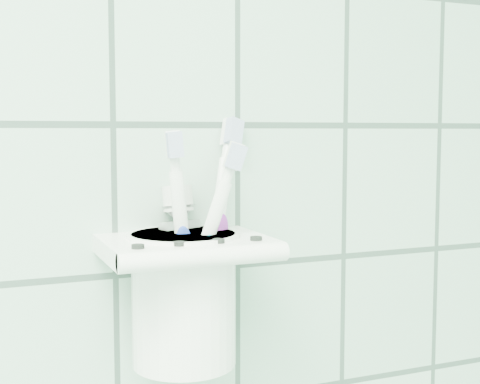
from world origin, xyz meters
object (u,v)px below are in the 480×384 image
at_px(holder_bracket, 185,248).
at_px(cup, 184,294).
at_px(toothbrush_orange, 168,246).
at_px(toothbrush_blue, 199,231).
at_px(toothpaste_tube, 189,255).
at_px(toothbrush_pink, 192,241).

distance_m(holder_bracket, cup, 0.04).
relative_size(cup, toothbrush_orange, 0.60).
height_order(toothbrush_blue, toothpaste_tube, toothbrush_blue).
bearing_deg(toothbrush_pink, cup, -145.09).
bearing_deg(holder_bracket, cup, 86.16).
relative_size(holder_bracket, toothpaste_tube, 0.94).
relative_size(toothbrush_pink, toothbrush_blue, 0.90).
bearing_deg(toothbrush_orange, cup, 23.01).
height_order(toothbrush_pink, toothbrush_blue, toothbrush_blue).
xyz_separation_m(toothbrush_pink, toothbrush_blue, (-0.00, -0.03, 0.01)).
distance_m(toothbrush_pink, toothbrush_blue, 0.03).
xyz_separation_m(toothbrush_pink, toothbrush_orange, (-0.03, -0.01, -0.00)).
xyz_separation_m(toothbrush_orange, toothpaste_tube, (0.02, 0.02, -0.01)).
distance_m(toothbrush_pink, toothpaste_tube, 0.02).
distance_m(toothbrush_blue, toothpaste_tube, 0.05).
xyz_separation_m(toothbrush_blue, toothbrush_orange, (-0.02, 0.02, -0.01)).
height_order(toothbrush_blue, toothbrush_orange, toothbrush_blue).
bearing_deg(cup, holder_bracket, -93.84).
height_order(toothbrush_pink, toothbrush_orange, toothbrush_pink).
bearing_deg(holder_bracket, toothpaste_tube, 63.32).
relative_size(toothbrush_orange, toothpaste_tube, 1.29).
relative_size(holder_bracket, toothbrush_pink, 0.71).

